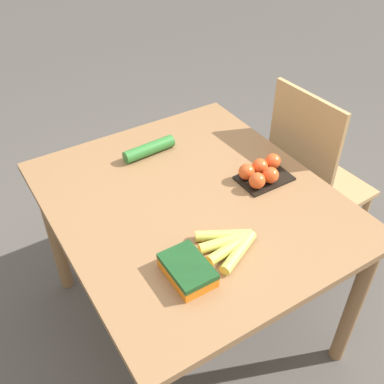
{
  "coord_description": "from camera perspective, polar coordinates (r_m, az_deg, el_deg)",
  "views": [
    {
      "loc": [
        1.09,
        -0.68,
        1.84
      ],
      "look_at": [
        0.0,
        0.0,
        0.78
      ],
      "focal_mm": 42.0,
      "sensor_mm": 36.0,
      "label": 1
    }
  ],
  "objects": [
    {
      "name": "ground_plane",
      "position": [
        2.25,
        0.0,
        -15.53
      ],
      "size": [
        12.0,
        12.0,
        0.0
      ],
      "primitive_type": "plane",
      "color": "#4C4742"
    },
    {
      "name": "dining_table",
      "position": [
        1.76,
        0.0,
        -3.33
      ],
      "size": [
        1.14,
        1.0,
        0.75
      ],
      "color": "olive",
      "rests_on": "ground_plane"
    },
    {
      "name": "chair",
      "position": [
        2.25,
        14.89,
        1.39
      ],
      "size": [
        0.44,
        0.42,
        0.99
      ],
      "rotation": [
        0.0,
        0.0,
        3.19
      ],
      "color": "tan",
      "rests_on": "ground_plane"
    },
    {
      "name": "banana_bunch",
      "position": [
        1.5,
        4.91,
        -6.56
      ],
      "size": [
        0.21,
        0.21,
        0.04
      ],
      "color": "brown",
      "rests_on": "dining_table"
    },
    {
      "name": "tomato_pack",
      "position": [
        1.78,
        8.87,
        2.49
      ],
      "size": [
        0.14,
        0.21,
        0.07
      ],
      "color": "black",
      "rests_on": "dining_table"
    },
    {
      "name": "carrot_bag",
      "position": [
        1.4,
        -0.58,
        -9.74
      ],
      "size": [
        0.18,
        0.12,
        0.05
      ],
      "color": "orange",
      "rests_on": "dining_table"
    },
    {
      "name": "cucumber_near",
      "position": [
        1.91,
        -5.53,
        5.44
      ],
      "size": [
        0.07,
        0.23,
        0.05
      ],
      "color": "#2D702D",
      "rests_on": "dining_table"
    }
  ]
}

